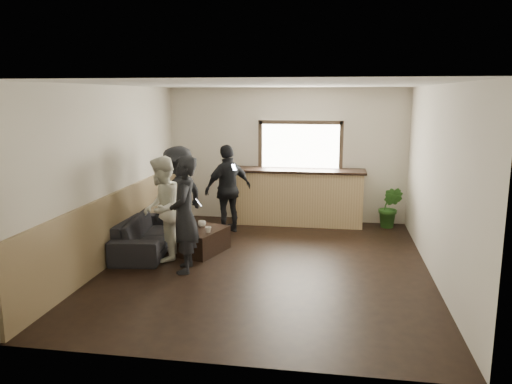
% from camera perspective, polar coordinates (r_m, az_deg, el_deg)
% --- Properties ---
extents(ground, '(5.00, 6.00, 0.01)m').
position_cam_1_polar(ground, '(7.97, 1.15, -8.36)').
color(ground, black).
extents(room_shell, '(5.01, 6.01, 2.80)m').
position_cam_1_polar(room_shell, '(7.75, -4.22, 2.25)').
color(room_shell, silver).
rests_on(room_shell, ground).
extents(bar_counter, '(2.70, 0.68, 2.13)m').
position_cam_1_polar(bar_counter, '(10.36, 4.90, -0.16)').
color(bar_counter, tan).
rests_on(bar_counter, ground).
extents(sofa, '(1.04, 2.11, 0.59)m').
position_cam_1_polar(sofa, '(8.86, -12.34, -4.62)').
color(sofa, black).
rests_on(sofa, ground).
extents(coffee_table, '(0.75, 1.01, 0.40)m').
position_cam_1_polar(coffee_table, '(8.56, -5.89, -5.63)').
color(coffee_table, black).
rests_on(coffee_table, ground).
extents(cup_a, '(0.15, 0.15, 0.11)m').
position_cam_1_polar(cup_a, '(8.70, -6.22, -3.63)').
color(cup_a, silver).
rests_on(cup_a, coffee_table).
extents(cup_b, '(0.14, 0.14, 0.10)m').
position_cam_1_polar(cup_b, '(8.33, -5.49, -4.32)').
color(cup_b, silver).
rests_on(cup_b, coffee_table).
extents(potted_plant, '(0.57, 0.52, 0.85)m').
position_cam_1_polar(potted_plant, '(10.40, 15.08, -1.70)').
color(potted_plant, '#2D6623').
rests_on(potted_plant, ground).
extents(person_a, '(0.55, 0.72, 1.77)m').
position_cam_1_polar(person_a, '(7.56, -8.21, -2.55)').
color(person_a, black).
rests_on(person_a, ground).
extents(person_b, '(0.77, 0.92, 1.69)m').
position_cam_1_polar(person_b, '(8.17, -10.69, -1.90)').
color(person_b, silver).
rests_on(person_b, ground).
extents(person_c, '(1.04, 1.31, 1.78)m').
position_cam_1_polar(person_c, '(8.87, -8.81, -0.53)').
color(person_c, black).
rests_on(person_c, ground).
extents(person_d, '(1.02, 1.00, 1.72)m').
position_cam_1_polar(person_d, '(9.66, -3.19, 0.35)').
color(person_d, black).
rests_on(person_d, ground).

